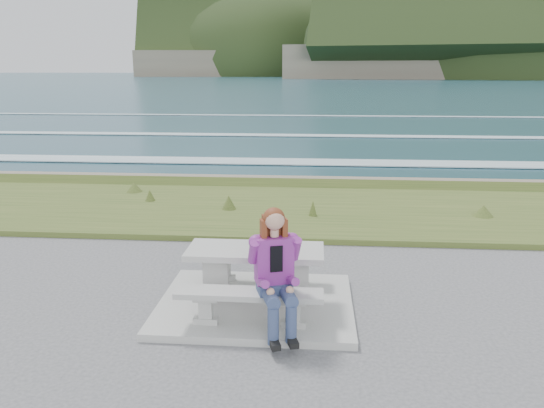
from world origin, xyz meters
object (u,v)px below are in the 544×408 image
at_px(picnic_table, 255,260).
at_px(seated_woman, 277,289).
at_px(bench_landward, 249,299).
at_px(bench_seaward, 261,259).

bearing_deg(picnic_table, seated_woman, -67.39).
relative_size(picnic_table, bench_landward, 1.00).
xyz_separation_m(picnic_table, bench_landward, (0.00, -0.70, -0.23)).
distance_m(picnic_table, seated_woman, 0.91).
distance_m(bench_seaward, seated_woman, 1.59).
bearing_deg(bench_landward, picnic_table, 90.00).
relative_size(bench_seaward, seated_woman, 1.21).
relative_size(bench_landward, seated_woman, 1.21).
xyz_separation_m(picnic_table, seated_woman, (0.35, -0.84, -0.03)).
height_order(picnic_table, seated_woman, seated_woman).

